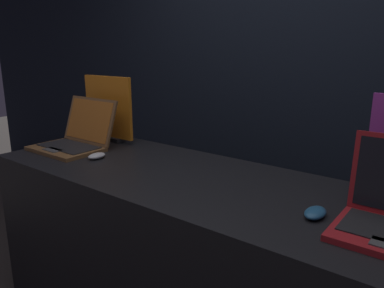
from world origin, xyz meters
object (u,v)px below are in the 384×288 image
at_px(laptop_front, 75,137).
at_px(mouse_front, 97,156).
at_px(promo_stand_front, 108,110).
at_px(mouse_back, 315,213).

height_order(laptop_front, mouse_front, laptop_front).
bearing_deg(mouse_front, promo_stand_front, 130.04).
bearing_deg(laptop_front, mouse_back, -2.27).
relative_size(mouse_front, promo_stand_front, 0.25).
relative_size(promo_stand_front, mouse_back, 3.55).
xyz_separation_m(laptop_front, mouse_back, (1.40, -0.06, -0.05)).
xyz_separation_m(mouse_front, promo_stand_front, (-0.26, 0.31, 0.17)).
xyz_separation_m(laptop_front, mouse_front, (0.26, -0.06, -0.05)).
height_order(mouse_front, mouse_back, same).
xyz_separation_m(laptop_front, promo_stand_front, (0.00, 0.25, 0.12)).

